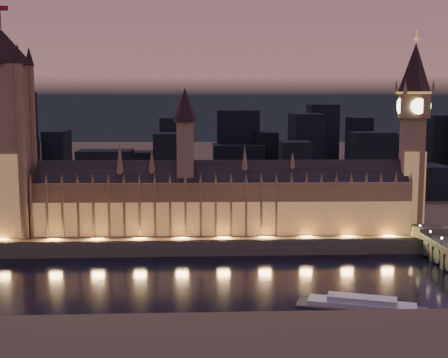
{
  "coord_description": "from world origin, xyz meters",
  "views": [
    {
      "loc": [
        -10.29,
        -271.51,
        81.72
      ],
      "look_at": [
        5.0,
        55.0,
        38.0
      ],
      "focal_mm": 50.0,
      "sensor_mm": 36.0,
      "label": 1
    }
  ],
  "objects_px": {
    "palace_of_westminster": "(221,199)",
    "river_boat": "(362,304)",
    "elizabeth_tower": "(413,120)",
    "victoria_tower": "(5,123)"
  },
  "relations": [
    {
      "from": "victoria_tower",
      "to": "palace_of_westminster",
      "type": "bearing_deg",
      "value": -0.09
    },
    {
      "from": "victoria_tower",
      "to": "river_boat",
      "type": "relative_size",
      "value": 2.35
    },
    {
      "from": "palace_of_westminster",
      "to": "elizabeth_tower",
      "type": "height_order",
      "value": "elizabeth_tower"
    },
    {
      "from": "river_boat",
      "to": "palace_of_westminster",
      "type": "bearing_deg",
      "value": 116.14
    },
    {
      "from": "elizabeth_tower",
      "to": "river_boat",
      "type": "xyz_separation_m",
      "value": [
        -53.94,
        -102.94,
        -66.88
      ]
    },
    {
      "from": "elizabeth_tower",
      "to": "river_boat",
      "type": "distance_m",
      "value": 134.09
    },
    {
      "from": "palace_of_westminster",
      "to": "victoria_tower",
      "type": "bearing_deg",
      "value": 179.91
    },
    {
      "from": "elizabeth_tower",
      "to": "river_boat",
      "type": "bearing_deg",
      "value": -117.65
    },
    {
      "from": "victoria_tower",
      "to": "river_boat",
      "type": "distance_m",
      "value": 204.59
    },
    {
      "from": "palace_of_westminster",
      "to": "river_boat",
      "type": "xyz_separation_m",
      "value": [
        50.43,
        -102.77,
        -24.81
      ]
    }
  ]
}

